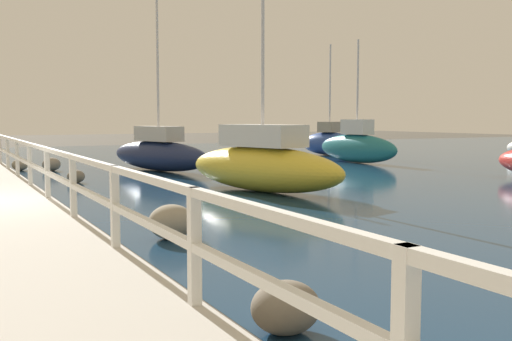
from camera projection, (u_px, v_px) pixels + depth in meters
The scene contains 10 objects.
railing at pixel (47, 164), 12.38m from camera, with size 0.10×32.50×1.05m.
boulder_near_dock at pixel (286, 307), 5.43m from camera, with size 0.65×0.59×0.49m.
boulder_downstream at pixel (171, 222), 9.70m from camera, with size 0.75×0.68×0.56m.
boulder_far_strip at pixel (76, 176), 18.07m from camera, with size 0.53×0.48×0.40m.
boulder_water_edge at pixel (51, 164), 22.15m from camera, with size 0.67×0.60×0.50m.
boulder_upstream at pixel (20, 165), 22.35m from camera, with size 0.59×0.53×0.44m.
sailboat_teal at pixel (357, 146), 26.20m from camera, with size 1.07×5.05×5.34m.
sailboat_blue at pixel (329, 142), 31.54m from camera, with size 2.47×3.67×5.78m.
sailboat_navy at pixel (159, 153), 22.18m from camera, with size 2.62×5.99×6.65m.
sailboat_yellow at pixel (263, 164), 15.90m from camera, with size 2.97×5.61×6.59m.
Camera 1 is at (-0.31, -12.94, 1.96)m, focal length 42.00 mm.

